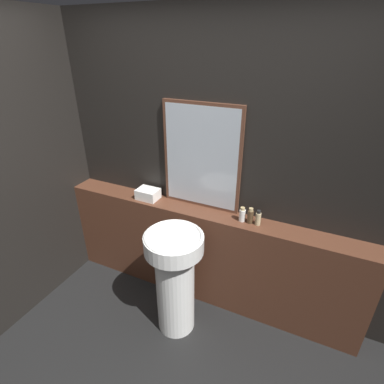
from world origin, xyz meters
name	(u,v)px	position (x,y,z in m)	size (l,w,h in m)	color
wall_back	(213,172)	(0.00, 1.50, 1.25)	(8.00, 0.06, 2.50)	black
vanity_counter	(204,255)	(0.00, 1.35, 0.47)	(2.76, 0.23, 0.94)	#512D1E
pedestal_sink	(175,277)	(-0.07, 0.91, 0.55)	(0.46, 0.46, 0.96)	white
mirror	(201,158)	(-0.08, 1.45, 1.39)	(0.68, 0.03, 0.90)	#563323
towel_stack	(148,194)	(-0.57, 1.35, 0.98)	(0.20, 0.15, 0.09)	white
shampoo_bottle	(242,215)	(0.32, 1.35, 0.99)	(0.05, 0.05, 0.12)	white
conditioner_bottle	(250,216)	(0.39, 1.35, 1.00)	(0.05, 0.05, 0.13)	#4C3823
lotion_bottle	(258,218)	(0.45, 1.35, 1.00)	(0.04, 0.04, 0.13)	#C6B284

